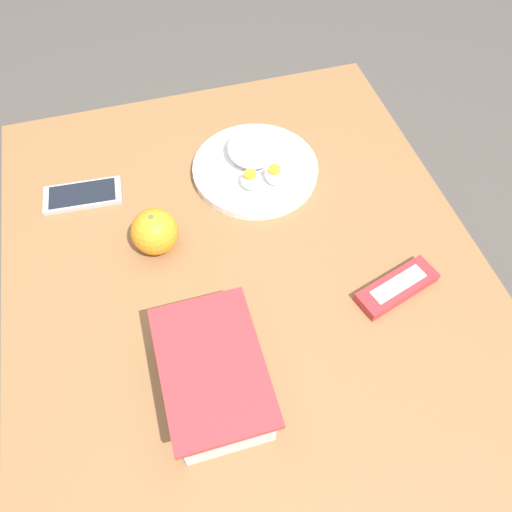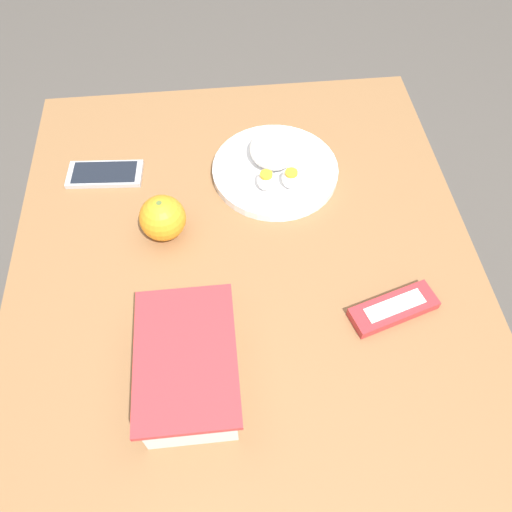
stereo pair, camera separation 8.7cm
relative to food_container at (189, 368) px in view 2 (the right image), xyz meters
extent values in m
plane|color=#4C4742|center=(0.21, -0.10, -0.81)|extent=(10.00, 10.00, 0.00)
cube|color=brown|center=(0.21, -0.10, -0.05)|extent=(1.00, 0.85, 0.03)
cylinder|color=brown|center=(0.65, -0.47, -0.44)|extent=(0.06, 0.06, 0.74)
cylinder|color=brown|center=(0.65, 0.26, -0.44)|extent=(0.06, 0.06, 0.74)
cube|color=white|center=(0.00, 0.00, 0.00)|extent=(0.20, 0.13, 0.08)
cube|color=beige|center=(0.00, 0.00, -0.02)|extent=(0.19, 0.12, 0.05)
cube|color=red|center=(0.00, 0.00, 0.04)|extent=(0.22, 0.15, 0.01)
ellipsoid|color=gray|center=(-0.06, 0.00, 0.00)|extent=(0.04, 0.05, 0.03)
ellipsoid|color=gray|center=(0.06, -0.01, 0.00)|extent=(0.06, 0.04, 0.03)
sphere|color=orange|center=(0.29, 0.04, 0.00)|extent=(0.08, 0.08, 0.08)
cylinder|color=#4C662D|center=(0.29, 0.04, 0.04)|extent=(0.01, 0.01, 0.00)
cylinder|color=white|center=(0.42, -0.18, -0.03)|extent=(0.26, 0.26, 0.02)
ellipsoid|color=white|center=(0.45, -0.18, 0.00)|extent=(0.11, 0.10, 0.04)
ellipsoid|color=white|center=(0.37, -0.21, -0.01)|extent=(0.04, 0.04, 0.03)
cylinder|color=#F4A823|center=(0.37, -0.21, 0.01)|extent=(0.02, 0.02, 0.01)
ellipsoid|color=white|center=(0.37, -0.16, -0.01)|extent=(0.04, 0.04, 0.03)
cylinder|color=#F4A823|center=(0.37, -0.16, 0.01)|extent=(0.02, 0.02, 0.01)
cube|color=#B7282D|center=(0.08, -0.34, -0.03)|extent=(0.09, 0.16, 0.02)
cube|color=white|center=(0.08, -0.34, -0.02)|extent=(0.06, 0.11, 0.00)
cube|color=#ADADB2|center=(0.45, 0.16, -0.03)|extent=(0.08, 0.16, 0.01)
cube|color=black|center=(0.45, 0.16, -0.03)|extent=(0.07, 0.13, 0.00)
camera|label=1|loc=(-0.28, 0.01, 0.71)|focal=35.00mm
camera|label=2|loc=(-0.29, -0.07, 0.71)|focal=35.00mm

